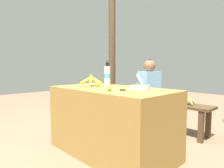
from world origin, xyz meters
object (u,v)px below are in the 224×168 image
at_px(knife, 128,90).
at_px(serving_bowl, 140,87).
at_px(banana_bunch_ripe, 92,80).
at_px(support_post_near, 112,48).
at_px(loose_banana_front, 109,88).
at_px(water_bottle, 107,75).
at_px(banana_bunch_green, 188,100).
at_px(wooden_bench, 156,105).
at_px(seated_vendor, 147,88).

bearing_deg(knife, serving_bowl, 61.25).
distance_m(banana_bunch_ripe, knife, 0.63).
bearing_deg(support_post_near, loose_banana_front, -44.99).
distance_m(water_bottle, banana_bunch_green, 1.18).
relative_size(banana_bunch_ripe, serving_bowl, 1.60).
distance_m(water_bottle, wooden_bench, 1.05).
distance_m(banana_bunch_ripe, loose_banana_front, 0.46).
relative_size(knife, support_post_near, 0.07).
height_order(seated_vendor, support_post_near, support_post_near).
relative_size(wooden_bench, seated_vendor, 1.55).
xyz_separation_m(loose_banana_front, seated_vendor, (-0.44, 1.25, -0.12)).
bearing_deg(serving_bowl, banana_bunch_green, 86.79).
height_order(knife, wooden_bench, knife).
bearing_deg(serving_bowl, knife, -86.83).
height_order(banana_bunch_ripe, serving_bowl, banana_bunch_ripe).
height_order(water_bottle, wooden_bench, water_bottle).
height_order(wooden_bench, support_post_near, support_post_near).
relative_size(loose_banana_front, knife, 0.87).
relative_size(serving_bowl, banana_bunch_green, 0.70).
bearing_deg(wooden_bench, support_post_near, 172.02).
bearing_deg(loose_banana_front, banana_bunch_green, 79.82).
xyz_separation_m(banana_bunch_green, support_post_near, (-1.67, 0.16, 0.84)).
distance_m(banana_bunch_ripe, support_post_near, 1.74).
relative_size(banana_bunch_ripe, loose_banana_front, 1.92).
bearing_deg(serving_bowl, loose_banana_front, -122.18).
relative_size(knife, wooden_bench, 0.12).
height_order(serving_bowl, water_bottle, water_bottle).
distance_m(serving_bowl, banana_bunch_green, 1.03).
distance_m(wooden_bench, support_post_near, 1.53).
bearing_deg(water_bottle, banana_bunch_ripe, -98.13).
xyz_separation_m(serving_bowl, wooden_bench, (-0.45, 1.00, -0.38)).
bearing_deg(water_bottle, banana_bunch_green, 55.64).
height_order(banana_bunch_ripe, water_bottle, water_bottle).
distance_m(seated_vendor, support_post_near, 1.24).
distance_m(banana_bunch_ripe, seated_vendor, 1.14).
height_order(water_bottle, banana_bunch_green, water_bottle).
height_order(banana_bunch_ripe, support_post_near, support_post_near).
bearing_deg(knife, support_post_near, 107.93).
xyz_separation_m(banana_bunch_ripe, banana_bunch_green, (0.67, 1.15, -0.29)).
bearing_deg(support_post_near, knife, -40.15).
distance_m(banana_bunch_ripe, wooden_bench, 1.24).
xyz_separation_m(serving_bowl, support_post_near, (-1.61, 1.16, 0.59)).
height_order(water_bottle, knife, water_bottle).
bearing_deg(support_post_near, wooden_bench, -7.98).
bearing_deg(water_bottle, support_post_near, 133.51).
relative_size(serving_bowl, support_post_near, 0.08).
height_order(banana_bunch_green, support_post_near, support_post_near).
relative_size(knife, seated_vendor, 0.18).
distance_m(water_bottle, seated_vendor, 0.93).
bearing_deg(banana_bunch_green, loose_banana_front, -100.18).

